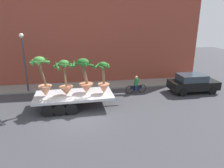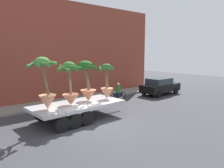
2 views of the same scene
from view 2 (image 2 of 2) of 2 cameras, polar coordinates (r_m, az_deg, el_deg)
The scene contains 10 objects.
ground_plane at distance 12.08m, azimuth -3.83°, elevation -10.79°, with size 60.00×60.00×0.00m, color #38383D.
sidewalk at distance 17.17m, azimuth -16.10°, elevation -5.07°, with size 24.00×2.20×0.15m, color gray.
building_facade at distance 18.29m, azimuth -18.83°, elevation 8.35°, with size 24.00×1.20×8.21m, color brown.
flatbed_trailer at distance 12.84m, azimuth -9.85°, elevation -6.16°, with size 6.49×2.77×0.98m.
potted_palm_rear at distance 11.71m, azimuth -17.21°, elevation -0.20°, with size 1.45×1.53×2.76m.
potted_palm_middle at distance 13.83m, azimuth -1.42°, elevation 0.11°, with size 1.26×1.20×2.28m.
potted_palm_front at distance 13.31m, azimuth -6.68°, elevation 0.91°, with size 1.65×1.73×2.50m.
potted_palm_extra at distance 12.40m, azimuth -11.07°, elevation -0.31°, with size 1.42×1.36×2.48m.
cyclist at distance 17.68m, azimuth 1.63°, elevation -2.39°, with size 1.84×0.38×1.54m.
parked_car at distance 20.85m, azimuth 12.58°, elevation -0.51°, with size 4.09×1.92×1.58m.
Camera 2 is at (-6.77, -9.19, 3.94)m, focal length 34.58 mm.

